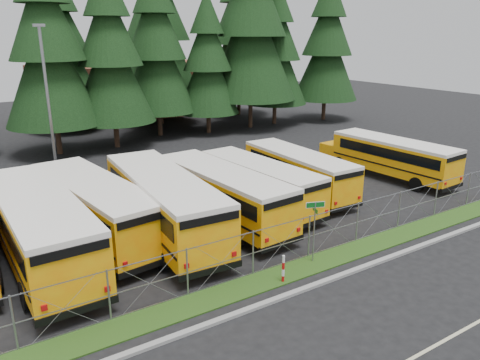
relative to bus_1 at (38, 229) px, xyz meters
name	(u,v)px	position (x,y,z in m)	size (l,w,h in m)	color
ground	(310,244)	(11.13, -4.91, -1.60)	(120.00, 120.00, 0.00)	black
curb	(359,269)	(11.13, -8.01, -1.54)	(50.00, 0.25, 0.12)	gray
grass_verge	(335,257)	(11.13, -6.61, -1.57)	(50.00, 1.40, 0.06)	#1E4112
road_lane_line	(466,329)	(11.13, -12.91, -1.60)	(50.00, 0.12, 0.01)	beige
chainlink_fence	(326,232)	(11.13, -5.91, -0.60)	(44.00, 0.10, 2.00)	gray
brick_building	(131,89)	(17.13, 35.09, 1.40)	(22.00, 10.00, 6.00)	brown
bus_1	(38,229)	(0.00, 0.00, 0.00)	(2.89, 12.24, 3.21)	orange
bus_2	(92,209)	(2.68, 1.33, -0.10)	(2.71, 11.49, 3.01)	orange
bus_3	(161,204)	(5.65, -0.08, -0.02)	(2.86, 12.11, 3.18)	orange
bus_4	(219,195)	(8.92, -0.04, -0.15)	(2.61, 11.07, 2.90)	orange
bus_5	(256,184)	(11.82, 0.70, -0.28)	(2.39, 10.13, 2.66)	orange
bus_6	(295,172)	(15.23, 1.36, -0.28)	(2.39, 10.11, 2.65)	orange
bus_east	(388,158)	(22.71, 0.41, -0.25)	(2.45, 10.36, 2.72)	orange
street_sign	(315,219)	(9.99, -6.38, 0.43)	(0.79, 0.52, 2.81)	gray
striped_bollard	(283,269)	(7.80, -7.08, -1.00)	(0.11, 0.11, 1.20)	#B20C0C
light_standard	(48,98)	(3.33, 12.43, 3.90)	(0.70, 0.35, 10.14)	gray
conifer_3	(48,50)	(5.08, 19.56, 6.72)	(7.53, 7.53, 16.66)	black
conifer_4	(110,56)	(9.88, 19.31, 6.11)	(6.97, 6.97, 15.42)	black
conifer_5	(156,51)	(15.04, 21.79, 6.39)	(7.23, 7.23, 15.99)	black
conifer_6	(207,63)	(19.68, 20.42, 5.14)	(6.10, 6.10, 13.49)	black
conifer_7	(251,26)	(24.72, 20.41, 8.60)	(9.23, 9.23, 20.41)	black
conifer_8	(276,53)	(28.14, 20.76, 5.93)	(6.81, 6.81, 15.06)	black
conifer_9	(327,48)	(34.39, 19.70, 6.34)	(7.19, 7.19, 15.90)	black
conifer_11	(60,48)	(8.06, 28.73, 6.56)	(7.38, 7.38, 16.33)	black
conifer_12	(157,31)	(17.64, 27.38, 8.13)	(8.81, 8.81, 19.47)	black
conifer_13	(239,37)	(28.05, 27.89, 7.53)	(8.26, 8.26, 18.26)	black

